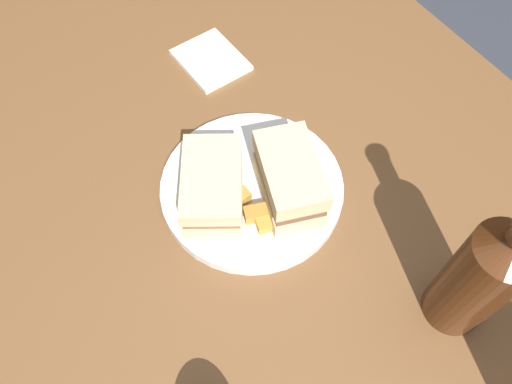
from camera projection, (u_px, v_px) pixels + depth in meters
ground_plane at (258, 354)px, 1.32m from camera, size 6.00×6.00×0.00m
dining_table at (259, 308)px, 1.00m from camera, size 1.28×0.93×0.76m
plate at (252, 188)px, 0.68m from camera, size 0.25×0.25×0.02m
sandwich_half_left at (213, 186)px, 0.64m from camera, size 0.14×0.13×0.06m
sandwich_half_right at (291, 182)px, 0.63m from camera, size 0.13×0.10×0.07m
potato_wedge_front at (276, 221)px, 0.64m from camera, size 0.03×0.05×0.02m
potato_wedge_middle at (263, 212)px, 0.64m from camera, size 0.03×0.05×0.02m
potato_wedge_back at (232, 203)px, 0.65m from camera, size 0.03×0.05×0.02m
cider_bottle at (483, 275)px, 0.52m from camera, size 0.07×0.07×0.26m
napkin at (211, 60)px, 0.81m from camera, size 0.12×0.10×0.01m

